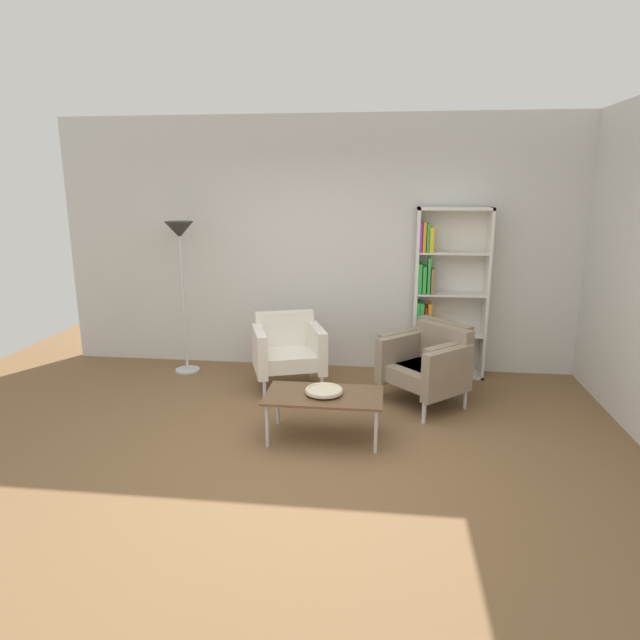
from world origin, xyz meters
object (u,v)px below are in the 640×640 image
Objects in this scene: armchair_spare_guest at (288,349)px; armchair_by_bookshelf at (428,365)px; bookshelf_tall at (442,295)px; coffee_table_low at (324,398)px; floor_lamp_torchiere at (180,248)px; armchair_corner_red at (429,359)px; decorative_bowl at (324,390)px.

armchair_spare_guest and armchair_by_bookshelf have the same top height.
bookshelf_tall is at bearing 0.40° from armchair_spare_guest.
coffee_table_low is 1.34m from armchair_spare_guest.
bookshelf_tall is 1.10m from armchair_by_bookshelf.
armchair_corner_red is at bearing -10.73° from floor_lamp_torchiere.
armchair_spare_guest is at bearing 113.47° from decorative_bowl.
armchair_corner_red is at bearing -26.19° from armchair_spare_guest.
armchair_spare_guest is 1.49m from armchair_corner_red.
armchair_corner_red is at bearing 47.81° from coffee_table_low.
decorative_bowl is at bearing -85.65° from armchair_spare_guest.
bookshelf_tall is 5.94× the size of decorative_bowl.
bookshelf_tall is at bearing 58.21° from coffee_table_low.
armchair_by_bookshelf is (0.93, 0.87, 0.05)m from coffee_table_low.
armchair_spare_guest is 1.67m from floor_lamp_torchiere.
bookshelf_tall reaches higher than armchair_corner_red.
decorative_bowl is 2.59m from floor_lamp_torchiere.
armchair_by_bookshelf reaches higher than decorative_bowl.
armchair_by_bookshelf is (-0.20, -0.95, -0.52)m from bookshelf_tall.
armchair_corner_red reaches higher than decorative_bowl.
floor_lamp_torchiere is (-2.92, -0.25, 0.52)m from bookshelf_tall.
armchair_spare_guest is 1.50m from armchair_by_bookshelf.
decorative_bowl is 0.36× the size of armchair_spare_guest.
bookshelf_tall is 1.09× the size of floor_lamp_torchiere.
decorative_bowl is (-1.13, -1.82, -0.50)m from bookshelf_tall.
armchair_by_bookshelf is 0.55× the size of floor_lamp_torchiere.
bookshelf_tall is 2.98m from floor_lamp_torchiere.
coffee_table_low is at bearing -41.05° from floor_lamp_torchiere.
coffee_table_low is 1.05× the size of armchair_corner_red.
decorative_bowl is at bearing -41.05° from floor_lamp_torchiere.
coffee_table_low is 0.57× the size of floor_lamp_torchiere.
floor_lamp_torchiere is at bearing 138.95° from coffee_table_low.
coffee_table_low is 1.27m from armchair_by_bookshelf.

